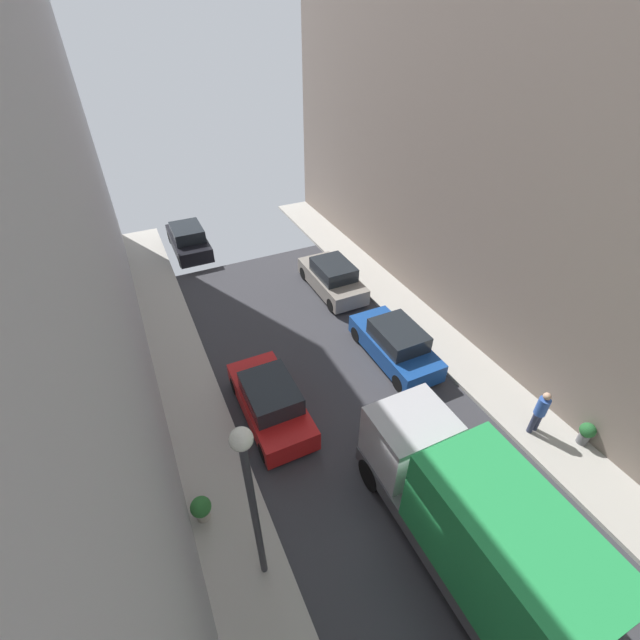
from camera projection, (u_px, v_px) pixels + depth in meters
name	position (u px, v px, depth m)	size (l,w,h in m)	color
ground	(430.00, 517.00, 11.74)	(32.00, 32.00, 0.00)	#38383D
sidewalk_left	(258.00, 604.00, 9.97)	(2.00, 44.00, 0.15)	#B7B2A8
sidewalk_right	(559.00, 449.00, 13.41)	(2.00, 44.00, 0.15)	#B7B2A8
parked_car_left_2	(270.00, 401.00, 14.14)	(1.78, 4.20, 1.57)	red
parked_car_left_3	(189.00, 240.00, 23.54)	(1.78, 4.20, 1.57)	black
parked_car_right_2	(395.00, 344.00, 16.48)	(1.78, 4.20, 1.57)	#194799
parked_car_right_3	(332.00, 278.00, 20.37)	(1.78, 4.20, 1.57)	gray
delivery_truck	(474.00, 523.00, 9.79)	(2.26, 6.60, 3.38)	#4C4C51
pedestrian	(540.00, 411.00, 13.35)	(0.40, 0.36, 1.72)	#2D334C
potted_plant_1	(201.00, 508.00, 11.30)	(0.56, 0.56, 0.80)	#B2A899
potted_plant_2	(587.00, 432.00, 13.24)	(0.47, 0.47, 0.82)	slate
lamp_post	(250.00, 490.00, 8.38)	(0.44, 0.44, 5.37)	#333338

